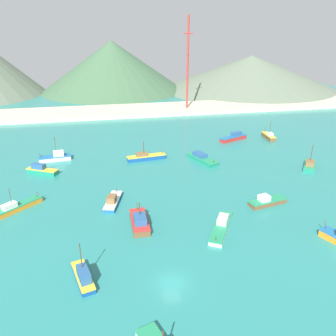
% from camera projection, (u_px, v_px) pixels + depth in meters
% --- Properties ---
extents(ground, '(260.00, 280.00, 0.50)m').
position_uv_depth(ground, '(143.00, 191.00, 75.66)').
color(ground, teal).
extents(fishing_boat_0, '(10.07, 5.85, 2.52)m').
position_uv_depth(fishing_boat_0, '(234.00, 137.00, 108.21)').
color(fishing_boat_0, red).
rests_on(fishing_boat_0, ground).
extents(fishing_boat_1, '(8.47, 4.06, 2.22)m').
position_uv_depth(fishing_boat_1, '(267.00, 201.00, 69.37)').
color(fishing_boat_1, brown).
rests_on(fishing_boat_1, ground).
extents(fishing_boat_2, '(3.70, 7.39, 6.35)m').
position_uv_depth(fishing_boat_2, '(83.00, 276.00, 48.41)').
color(fishing_boat_2, '#14478C').
rests_on(fishing_boat_2, ground).
extents(fishing_boat_3, '(6.57, 10.48, 1.98)m').
position_uv_depth(fishing_boat_3, '(202.00, 158.00, 91.72)').
color(fishing_boat_3, '#198466').
rests_on(fishing_boat_3, ground).
extents(fishing_boat_4, '(2.25, 7.20, 6.18)m').
position_uv_depth(fishing_boat_4, '(269.00, 136.00, 109.46)').
color(fishing_boat_4, brown).
rests_on(fishing_boat_4, ground).
extents(fishing_boat_5, '(9.24, 8.48, 5.09)m').
position_uv_depth(fishing_boat_5, '(15.00, 207.00, 67.04)').
color(fishing_boat_5, orange).
rests_on(fishing_boat_5, ground).
extents(fishing_boat_6, '(7.49, 10.53, 1.99)m').
position_uv_depth(fishing_boat_6, '(221.00, 226.00, 60.90)').
color(fishing_boat_6, silver).
rests_on(fishing_boat_6, ground).
extents(fishing_boat_7, '(10.67, 3.37, 5.23)m').
position_uv_depth(fishing_boat_7, '(146.00, 157.00, 92.48)').
color(fishing_boat_7, '#14478C').
rests_on(fishing_boat_7, ground).
extents(fishing_boat_8, '(8.48, 3.66, 6.53)m').
position_uv_depth(fishing_boat_8, '(56.00, 157.00, 92.20)').
color(fishing_boat_8, silver).
rests_on(fishing_boat_8, ground).
extents(fishing_boat_10, '(6.55, 7.69, 6.25)m').
position_uv_depth(fishing_boat_10, '(310.00, 165.00, 87.12)').
color(fishing_boat_10, '#198466').
rests_on(fishing_boat_10, ground).
extents(fishing_boat_11, '(7.98, 5.63, 2.45)m').
position_uv_depth(fishing_boat_11, '(42.00, 170.00, 83.79)').
color(fishing_boat_11, '#198466').
rests_on(fishing_boat_11, ground).
extents(fishing_boat_13, '(4.36, 8.40, 2.22)m').
position_uv_depth(fishing_boat_13, '(113.00, 201.00, 69.52)').
color(fishing_boat_13, '#1E5BA8').
rests_on(fishing_boat_13, ground).
extents(fishing_boat_15, '(2.97, 8.13, 4.75)m').
position_uv_depth(fishing_boat_15, '(140.00, 221.00, 61.86)').
color(fishing_boat_15, brown).
rests_on(fishing_boat_15, ground).
extents(beach_strip, '(247.00, 22.00, 1.20)m').
position_uv_depth(beach_strip, '(119.00, 111.00, 142.54)').
color(beach_strip, beige).
rests_on(beach_strip, ground).
extents(hill_central, '(77.71, 77.71, 26.30)m').
position_uv_depth(hill_central, '(112.00, 66.00, 186.99)').
color(hill_central, '#3D6042').
rests_on(hill_central, ground).
extents(hill_east, '(97.77, 97.77, 18.30)m').
position_uv_depth(hill_east, '(251.00, 72.00, 191.85)').
color(hill_east, '#60705B').
rests_on(hill_east, ground).
extents(radio_tower, '(3.75, 3.00, 37.47)m').
position_uv_depth(radio_tower, '(188.00, 64.00, 138.87)').
color(radio_tower, '#B7332D').
rests_on(radio_tower, ground).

